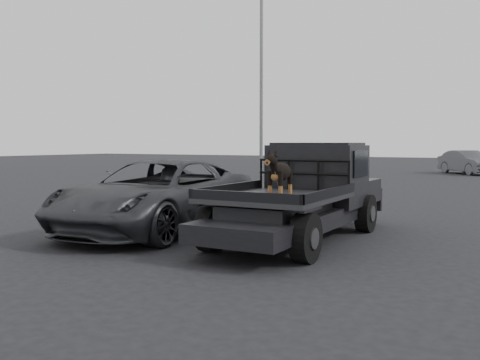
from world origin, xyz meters
The scene contains 8 objects.
ground centered at (0.00, 0.00, 0.00)m, with size 120.00×120.00×0.00m, color black.
flatbed_ute centered at (-0.54, 1.58, 0.46)m, with size 2.00×5.40×0.92m, color black, non-canonical shape.
ute_cab centered at (-0.54, 2.53, 1.36)m, with size 1.72×1.30×0.88m, color black, non-canonical shape.
headache_rack centered at (-0.54, 1.78, 1.20)m, with size 1.80×0.08×0.55m, color black, non-canonical shape.
dog centered at (-0.18, 0.00, 1.29)m, with size 0.32×0.60×0.74m, color black, non-canonical shape.
parked_suv centered at (-3.47, 1.17, 0.72)m, with size 2.40×5.22×1.45m, color #2F3035.
distant_car_a centered at (-0.20, 25.61, 0.68)m, with size 1.44×4.12×1.36m, color #48494D.
floodlight_near centered at (-9.68, 18.10, 8.09)m, with size 1.08×0.28×14.97m.
Camera 1 is at (3.28, -7.49, 1.80)m, focal length 40.00 mm.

